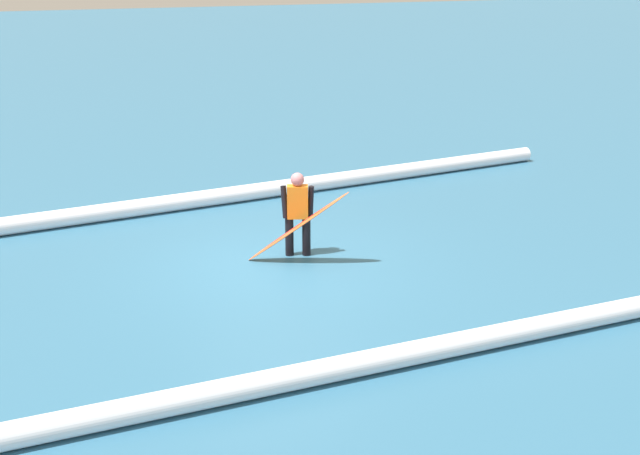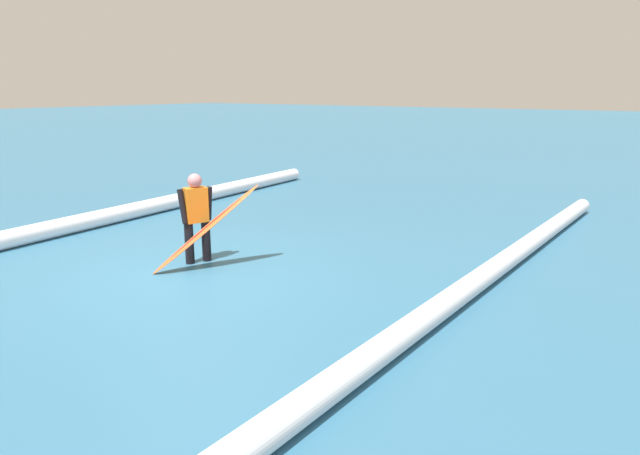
# 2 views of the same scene
# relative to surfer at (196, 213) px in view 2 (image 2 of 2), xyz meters

# --- Properties ---
(ground_plane) EXTENTS (147.10, 147.10, 0.00)m
(ground_plane) POSITION_rel_surfer_xyz_m (0.47, 0.27, -0.78)
(ground_plane) COLOR #306586
(surfer) EXTENTS (0.49, 0.33, 1.41)m
(surfer) POSITION_rel_surfer_xyz_m (0.00, 0.00, 0.00)
(surfer) COLOR black
(surfer) RESTS_ON ground_plane
(surfboard) EXTENTS (1.54, 1.14, 1.28)m
(surfboard) POSITION_rel_surfer_xyz_m (0.15, 0.36, -0.16)
(surfboard) COLOR #E55926
(surfboard) RESTS_ON ground_plane
(wave_crest_foreground) EXTENTS (14.50, 1.30, 0.33)m
(wave_crest_foreground) POSITION_rel_surfer_xyz_m (-0.38, -3.38, -0.62)
(wave_crest_foreground) COLOR white
(wave_crest_foreground) RESTS_ON ground_plane
(wave_crest_midground) EXTENTS (19.35, 0.67, 0.29)m
(wave_crest_midground) POSITION_rel_surfer_xyz_m (2.17, 4.04, -0.64)
(wave_crest_midground) COLOR white
(wave_crest_midground) RESTS_ON ground_plane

